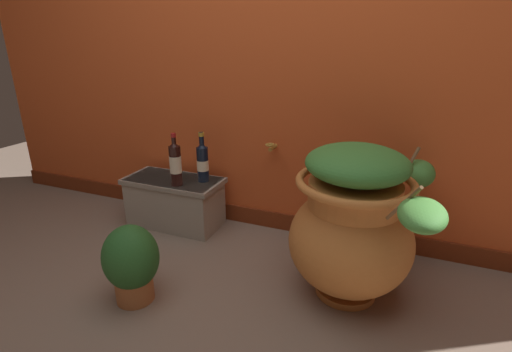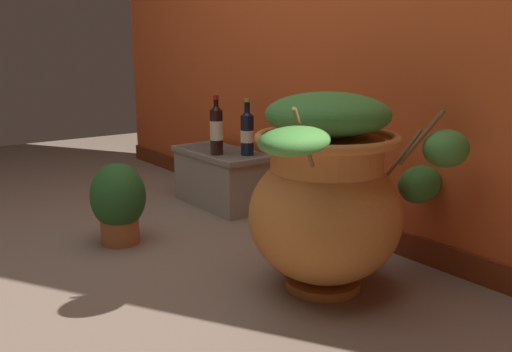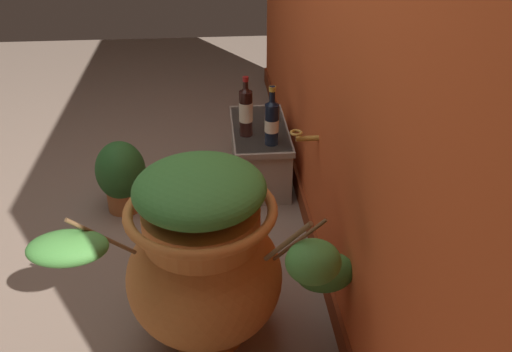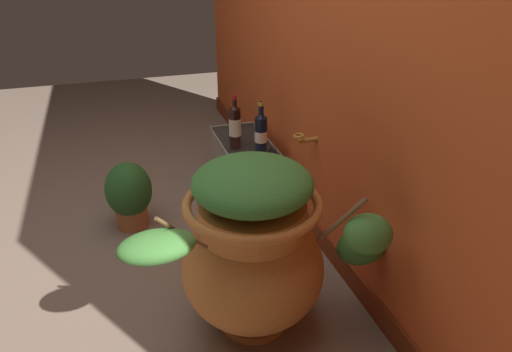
% 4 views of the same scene
% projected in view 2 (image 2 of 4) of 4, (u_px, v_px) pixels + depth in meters
% --- Properties ---
extents(ground_plane, '(7.00, 7.00, 0.00)m').
position_uv_depth(ground_plane, '(121.00, 278.00, 2.15)').
color(ground_plane, '#7A6656').
extents(terracotta_urn, '(0.62, 1.03, 0.74)m').
position_uv_depth(terracotta_urn, '(329.00, 193.00, 1.98)').
color(terracotta_urn, '#C17033').
rests_on(terracotta_urn, ground_plane).
extents(stone_ledge, '(0.63, 0.31, 0.32)m').
position_uv_depth(stone_ledge, '(221.00, 175.00, 3.12)').
color(stone_ledge, '#9E9384').
rests_on(stone_ledge, ground_plane).
extents(wine_bottle_left, '(0.07, 0.07, 0.31)m').
position_uv_depth(wine_bottle_left, '(247.00, 131.00, 2.93)').
color(wine_bottle_left, black).
rests_on(wine_bottle_left, stone_ledge).
extents(wine_bottle_middle, '(0.07, 0.07, 0.33)m').
position_uv_depth(wine_bottle_middle, '(216.00, 128.00, 2.94)').
color(wine_bottle_middle, black).
rests_on(wine_bottle_middle, stone_ledge).
extents(potted_shrub, '(0.26, 0.25, 0.38)m').
position_uv_depth(potted_shrub, '(118.00, 202.00, 2.49)').
color(potted_shrub, '#B26638').
rests_on(potted_shrub, ground_plane).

